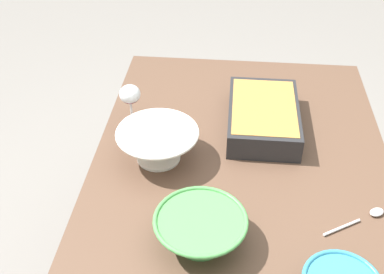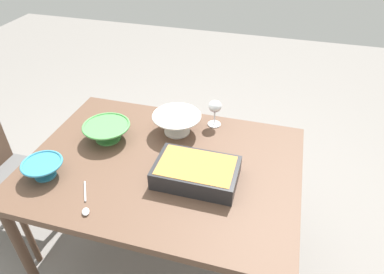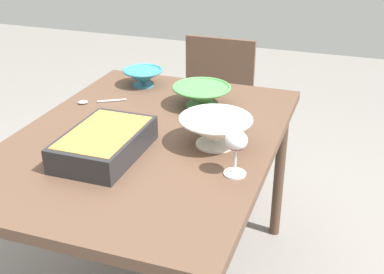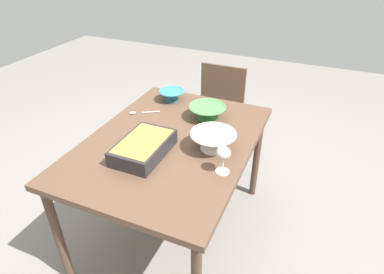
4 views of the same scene
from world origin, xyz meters
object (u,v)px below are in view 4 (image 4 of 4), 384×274
at_px(casserole_dish, 143,147).
at_px(mixing_bowl, 207,111).
at_px(serving_bowl, 213,140).
at_px(chair, 218,110).
at_px(serving_spoon, 138,113).
at_px(dining_table, 171,150).
at_px(wine_glass, 223,155).
at_px(small_bowl, 171,95).

distance_m(casserole_dish, mixing_bowl, 0.56).
bearing_deg(casserole_dish, serving_bowl, -59.32).
distance_m(casserole_dish, serving_bowl, 0.39).
xyz_separation_m(chair, mixing_bowl, (-0.67, -0.15, 0.34)).
bearing_deg(serving_spoon, serving_bowl, -108.34).
bearing_deg(mixing_bowl, serving_spoon, 105.43).
relative_size(dining_table, serving_spoon, 7.01).
height_order(dining_table, serving_bowl, serving_bowl).
bearing_deg(wine_glass, dining_table, 66.37).
distance_m(chair, mixing_bowl, 0.77).
xyz_separation_m(casserole_dish, small_bowl, (0.68, 0.16, -0.00)).
bearing_deg(casserole_dish, small_bowl, 13.52).
relative_size(chair, serving_bowl, 3.26).
bearing_deg(small_bowl, mixing_bowl, -113.84).
relative_size(chair, small_bowl, 4.59).
xyz_separation_m(casserole_dish, mixing_bowl, (0.53, -0.18, 0.00)).
height_order(chair, mixing_bowl, same).
xyz_separation_m(dining_table, mixing_bowl, (0.34, -0.11, 0.12)).
bearing_deg(dining_table, casserole_dish, 159.59).
distance_m(dining_table, casserole_dish, 0.24).
height_order(dining_table, casserole_dish, casserole_dish).
bearing_deg(small_bowl, dining_table, -154.60).
bearing_deg(serving_bowl, mixing_bowl, 25.99).
height_order(wine_glass, serving_spoon, wine_glass).
height_order(dining_table, chair, chair).
bearing_deg(dining_table, wine_glass, -113.63).
height_order(chair, serving_spoon, chair).
xyz_separation_m(casserole_dish, serving_spoon, (0.41, 0.28, -0.04)).
distance_m(wine_glass, serving_spoon, 0.85).
bearing_deg(wine_glass, serving_bowl, 33.80).
distance_m(wine_glass, serving_bowl, 0.22).
xyz_separation_m(dining_table, chair, (1.02, 0.04, -0.22)).
bearing_deg(mixing_bowl, small_bowl, 66.16).
height_order(casserole_dish, serving_bowl, serving_bowl).
relative_size(casserole_dish, serving_bowl, 1.42).
distance_m(casserole_dish, small_bowl, 0.70).
bearing_deg(serving_spoon, wine_glass, -117.53).
height_order(dining_table, small_bowl, small_bowl).
bearing_deg(serving_bowl, dining_table, 92.40).
height_order(wine_glass, mixing_bowl, wine_glass).
bearing_deg(chair, mixing_bowl, -167.73).
xyz_separation_m(wine_glass, casserole_dish, (-0.02, 0.46, -0.06)).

